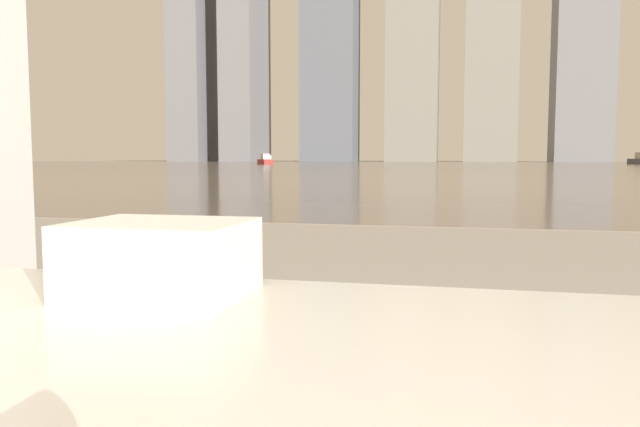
# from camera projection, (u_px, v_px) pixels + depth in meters

# --- Properties ---
(towel_stack) EXTENTS (0.27, 0.22, 0.12)m
(towel_stack) POSITION_uv_depth(u_px,v_px,m) (161.00, 258.00, 1.00)
(towel_stack) COLOR silver
(towel_stack) RESTS_ON bathtub
(harbor_water) EXTENTS (180.00, 110.00, 0.01)m
(harbor_water) POSITION_uv_depth(u_px,v_px,m) (456.00, 166.00, 60.43)
(harbor_water) COLOR gray
(harbor_water) RESTS_ON ground_plane
(harbor_boat_0) EXTENTS (2.18, 3.06, 1.09)m
(harbor_boat_0) POSITION_uv_depth(u_px,v_px,m) (268.00, 160.00, 84.97)
(harbor_boat_0) COLOR #335647
(harbor_boat_0) RESTS_ON harbor_water
(harbor_boat_3) EXTENTS (2.68, 3.34, 1.22)m
(harbor_boat_3) POSITION_uv_depth(u_px,v_px,m) (265.00, 161.00, 72.54)
(harbor_boat_3) COLOR maroon
(harbor_boat_3) RESTS_ON harbor_water
(skyline_tower_1) EXTENTS (6.35, 13.26, 53.35)m
(skyline_tower_1) POSITION_uv_depth(u_px,v_px,m) (245.00, 24.00, 121.48)
(skyline_tower_1) COLOR slate
(skyline_tower_1) RESTS_ON ground_plane
(skyline_tower_3) EXTENTS (9.41, 7.58, 54.65)m
(skyline_tower_3) POSITION_uv_depth(u_px,v_px,m) (413.00, 12.00, 114.27)
(skyline_tower_3) COLOR gray
(skyline_tower_3) RESTS_ON ground_plane
(skyline_tower_5) EXTENTS (9.67, 8.97, 43.77)m
(skyline_tower_5) POSITION_uv_depth(u_px,v_px,m) (584.00, 36.00, 108.31)
(skyline_tower_5) COLOR slate
(skyline_tower_5) RESTS_ON ground_plane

